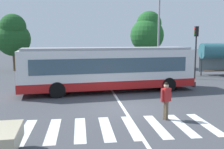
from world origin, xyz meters
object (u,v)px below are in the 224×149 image
at_px(pedestrian_crossing_street, 166,99).
at_px(traffic_light_far_corner, 196,44).
at_px(bus_stop_shelter, 219,51).
at_px(parked_car_red, 57,66).
at_px(twin_arm_street_lamp, 159,15).
at_px(background_tree_right, 148,32).
at_px(parked_car_blue, 107,65).
at_px(city_transit_bus, 108,69).
at_px(parked_car_black, 83,65).
at_px(background_tree_left, 13,36).

height_order(pedestrian_crossing_street, traffic_light_far_corner, traffic_light_far_corner).
height_order(traffic_light_far_corner, bus_stop_shelter, traffic_light_far_corner).
relative_size(parked_car_red, twin_arm_street_lamp, 0.46).
distance_m(parked_car_red, twin_arm_street_lamp, 12.05).
bearing_deg(background_tree_right, parked_car_red, -160.73).
bearing_deg(twin_arm_street_lamp, pedestrian_crossing_street, -105.80).
xyz_separation_m(parked_car_blue, twin_arm_street_lamp, (5.00, -3.05, 5.27)).
bearing_deg(bus_stop_shelter, city_transit_bus, -150.30).
relative_size(parked_car_red, traffic_light_far_corner, 0.96).
bearing_deg(pedestrian_crossing_street, parked_car_red, 109.81).
distance_m(parked_car_blue, traffic_light_far_corner, 10.13).
relative_size(parked_car_black, twin_arm_street_lamp, 0.45).
bearing_deg(city_transit_bus, twin_arm_street_lamp, 53.23).
xyz_separation_m(parked_car_red, twin_arm_street_lamp, (10.49, -2.73, 5.27)).
distance_m(city_transit_bus, bus_stop_shelter, 13.82).
distance_m(city_transit_bus, twin_arm_street_lamp, 11.02).
bearing_deg(bus_stop_shelter, traffic_light_far_corner, -148.80).
distance_m(parked_car_black, background_tree_right, 9.83).
distance_m(parked_car_blue, bus_stop_shelter, 11.87).
bearing_deg(background_tree_right, parked_car_black, -155.10).
bearing_deg(background_tree_right, twin_arm_street_lamp, -95.24).
height_order(parked_car_blue, twin_arm_street_lamp, twin_arm_street_lamp).
bearing_deg(parked_car_black, twin_arm_street_lamp, -20.08).
bearing_deg(bus_stop_shelter, twin_arm_street_lamp, 168.20).
bearing_deg(parked_car_blue, parked_car_black, -174.30).
bearing_deg(traffic_light_far_corner, background_tree_right, 100.57).
height_order(parked_car_black, background_tree_right, background_tree_right).
distance_m(city_transit_bus, parked_car_black, 11.01).
bearing_deg(bus_stop_shelter, pedestrian_crossing_street, -126.81).
xyz_separation_m(pedestrian_crossing_street, bus_stop_shelter, (10.13, 13.54, 1.45)).
xyz_separation_m(pedestrian_crossing_street, parked_car_blue, (-0.82, 17.83, -0.20)).
bearing_deg(parked_car_black, background_tree_right, 24.90).
height_order(parked_car_blue, background_tree_right, background_tree_right).
relative_size(city_transit_bus, bus_stop_shelter, 3.23).
height_order(traffic_light_far_corner, twin_arm_street_lamp, twin_arm_street_lamp).
bearing_deg(parked_car_blue, background_tree_right, 32.40).
distance_m(parked_car_blue, background_tree_left, 11.14).
relative_size(city_transit_bus, pedestrian_crossing_street, 7.13).
relative_size(parked_car_black, traffic_light_far_corner, 0.95).
xyz_separation_m(bus_stop_shelter, background_tree_left, (-21.38, 6.40, 1.63)).
xyz_separation_m(parked_car_black, bus_stop_shelter, (13.57, -4.03, 1.65)).
bearing_deg(parked_car_black, traffic_light_far_corner, -31.32).
distance_m(traffic_light_far_corner, twin_arm_street_lamp, 5.04).
xyz_separation_m(traffic_light_far_corner, twin_arm_street_lamp, (-2.47, 3.35, 2.84)).
xyz_separation_m(city_transit_bus, twin_arm_street_lamp, (6.04, 8.08, 4.45)).
height_order(pedestrian_crossing_street, parked_car_black, pedestrian_crossing_street).
relative_size(city_transit_bus, twin_arm_street_lamp, 1.23).
relative_size(parked_car_black, background_tree_right, 0.63).
distance_m(city_transit_bus, parked_car_blue, 11.20).
relative_size(city_transit_bus, background_tree_left, 1.90).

